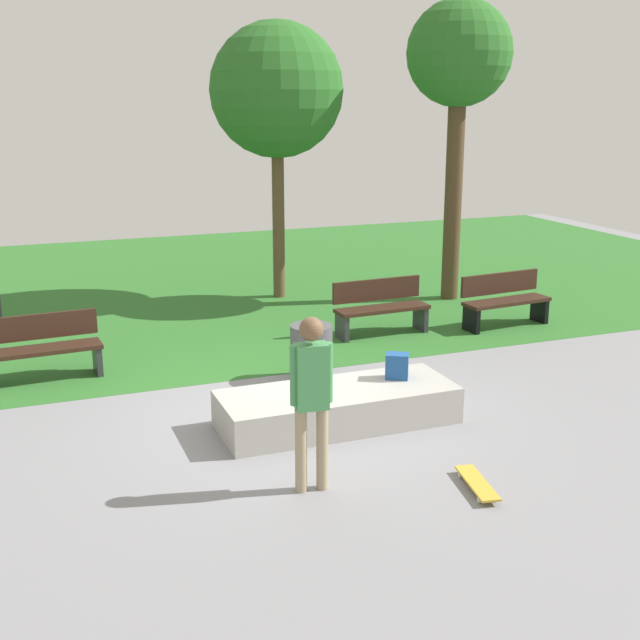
% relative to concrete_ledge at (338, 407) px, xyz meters
% --- Properties ---
extents(ground_plane, '(28.00, 28.00, 0.00)m').
position_rel_concrete_ledge_xyz_m(ground_plane, '(-0.48, 0.50, -0.22)').
color(ground_plane, gray).
extents(grass_lawn, '(26.60, 12.52, 0.01)m').
position_rel_concrete_ledge_xyz_m(grass_lawn, '(-0.48, 8.24, -0.22)').
color(grass_lawn, '#2D6B28').
rests_on(grass_lawn, ground_plane).
extents(concrete_ledge, '(2.87, 1.07, 0.44)m').
position_rel_concrete_ledge_xyz_m(concrete_ledge, '(0.00, 0.00, 0.00)').
color(concrete_ledge, '#A8A59E').
rests_on(concrete_ledge, ground_plane).
extents(backpack_on_ledge, '(0.34, 0.31, 0.32)m').
position_rel_concrete_ledge_xyz_m(backpack_on_ledge, '(0.84, 0.11, 0.38)').
color(backpack_on_ledge, '#1E4C8C').
rests_on(backpack_on_ledge, concrete_ledge).
extents(skater_performing_trick, '(0.43, 0.24, 1.81)m').
position_rel_concrete_ledge_xyz_m(skater_performing_trick, '(-0.90, -1.50, 0.85)').
color(skater_performing_trick, tan).
rests_on(skater_performing_trick, ground_plane).
extents(skateboard_by_ledge, '(0.35, 0.82, 0.08)m').
position_rel_concrete_ledge_xyz_m(skateboard_by_ledge, '(0.67, -2.09, -0.16)').
color(skateboard_by_ledge, gold).
rests_on(skateboard_by_ledge, ground_plane).
extents(park_bench_near_path, '(1.64, 0.61, 0.91)m').
position_rel_concrete_ledge_xyz_m(park_bench_near_path, '(4.36, 3.04, 0.26)').
color(park_bench_near_path, '#331E14').
rests_on(park_bench_near_path, ground_plane).
extents(park_bench_near_lamppost, '(1.63, 0.57, 0.91)m').
position_rel_concrete_ledge_xyz_m(park_bench_near_lamppost, '(-3.23, 3.02, 0.26)').
color(park_bench_near_lamppost, '#331E14').
rests_on(park_bench_near_lamppost, ground_plane).
extents(park_bench_far_right, '(1.62, 0.53, 0.91)m').
position_rel_concrete_ledge_xyz_m(park_bench_far_right, '(2.16, 3.36, 0.26)').
color(park_bench_far_right, '#331E14').
rests_on(park_bench_far_right, ground_plane).
extents(tree_young_birch, '(1.95, 1.95, 5.59)m').
position_rel_concrete_ledge_xyz_m(tree_young_birch, '(4.51, 5.15, 4.25)').
color(tree_young_birch, '#4C3823').
rests_on(tree_young_birch, grass_lawn).
extents(tree_slender_maple, '(2.51, 2.51, 5.22)m').
position_rel_concrete_ledge_xyz_m(tree_slender_maple, '(1.43, 6.49, 3.72)').
color(tree_slender_maple, brown).
rests_on(tree_slender_maple, grass_lawn).
extents(trash_bin, '(0.59, 0.59, 0.79)m').
position_rel_concrete_ledge_xyz_m(trash_bin, '(0.28, 1.65, 0.17)').
color(trash_bin, '#4C4C51').
rests_on(trash_bin, ground_plane).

